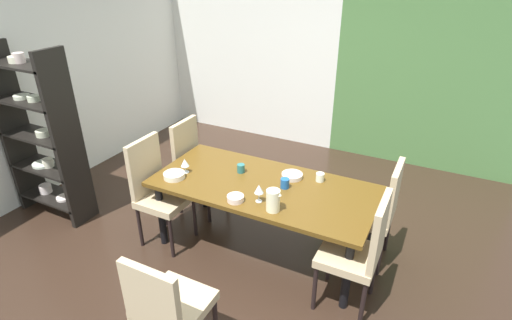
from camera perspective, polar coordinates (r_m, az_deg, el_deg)
ground_plane at (r=4.02m, az=-3.95°, el=-12.92°), size 5.29×5.65×0.02m
back_panel_interior at (r=6.22m, az=-1.21°, el=16.55°), size 2.81×0.10×2.89m
garden_window_panel at (r=5.52m, az=24.55°, el=12.90°), size 2.48×0.10×2.89m
left_interior_panel at (r=5.10m, az=-31.07°, el=10.48°), size 0.10×5.65×2.89m
dining_table at (r=3.67m, az=1.05°, el=-4.50°), size 2.03×0.95×0.72m
chair_left_far at (r=4.39m, az=-8.68°, el=-0.30°), size 0.44×0.44×1.03m
chair_left_near at (r=3.95m, az=-14.01°, el=-3.89°), size 0.44×0.44×1.07m
chair_right_near at (r=3.22m, az=14.68°, el=-12.17°), size 0.44×0.44×1.04m
chair_right_far at (r=3.74m, az=16.93°, el=-6.57°), size 0.44×0.44×1.01m
chair_head_near at (r=2.81m, az=-12.67°, el=-19.62°), size 0.44×0.44×0.95m
display_shelf at (r=4.68m, az=-28.45°, el=3.10°), size 0.87×0.33×1.84m
wine_glass_left at (r=3.33m, az=0.42°, el=-4.21°), size 0.08×0.08×0.16m
wine_glass_front at (r=3.85m, az=-10.14°, el=-0.42°), size 0.08×0.08×0.14m
serving_bowl_south at (r=3.81m, az=-11.60°, el=-2.17°), size 0.20×0.20×0.05m
serving_bowl_center at (r=3.39m, az=-2.95°, el=-5.49°), size 0.14×0.14×0.05m
serving_bowl_corner at (r=3.75m, az=5.18°, el=-2.23°), size 0.20×0.20×0.04m
cup_right at (r=3.57m, az=4.15°, el=-3.33°), size 0.08×0.08×0.09m
cup_west at (r=3.72m, az=9.14°, el=-2.44°), size 0.08×0.08×0.08m
cup_near_window at (r=3.82m, az=-2.17°, el=-1.20°), size 0.07×0.07×0.08m
pitcher_near_shelf at (r=3.23m, az=2.48°, el=-5.77°), size 0.13×0.11×0.19m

